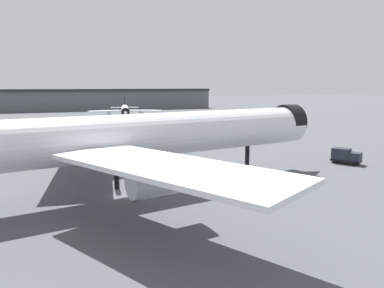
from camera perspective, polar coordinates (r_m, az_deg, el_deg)
ground at (r=52.58m, az=-10.61°, el=-8.01°), size 900.00×900.00×0.00m
airliner_near_gate at (r=52.38m, az=-8.13°, el=1.11°), size 68.00×61.13×18.45m
airliner_far_taxiway at (r=167.22m, az=-10.48°, el=5.26°), size 33.27×36.72×9.68m
terminal_building at (r=242.02m, az=-24.54°, el=6.37°), size 225.73×34.38×25.91m
service_truck_front at (r=78.25m, az=23.03°, el=-1.70°), size 4.92×5.87×3.00m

